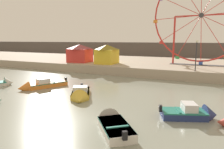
% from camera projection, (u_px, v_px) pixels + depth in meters
% --- Properties ---
extents(ground_plane, '(240.00, 240.00, 0.00)m').
position_uv_depth(ground_plane, '(66.00, 123.00, 13.14)').
color(ground_plane, gray).
extents(quay_promenade, '(110.00, 19.83, 1.29)m').
position_uv_depth(quay_promenade, '(160.00, 65.00, 37.13)').
color(quay_promenade, tan).
rests_on(quay_promenade, ground_plane).
extents(distant_town_skyline, '(140.00, 3.00, 4.40)m').
position_uv_depth(distant_town_skyline, '(176.00, 51.00, 53.67)').
color(distant_town_skyline, '#564C47').
rests_on(distant_town_skyline, ground_plane).
extents(motorboat_mustard_yellow, '(3.62, 4.68, 1.52)m').
position_uv_depth(motorboat_mustard_yellow, '(80.00, 95.00, 18.73)').
color(motorboat_mustard_yellow, gold).
rests_on(motorboat_mustard_yellow, ground_plane).
extents(motorboat_navy_blue, '(3.88, 2.65, 1.47)m').
position_uv_depth(motorboat_navy_blue, '(193.00, 113.00, 13.92)').
color(motorboat_navy_blue, navy).
rests_on(motorboat_navy_blue, ground_plane).
extents(motorboat_orange_hull, '(3.41, 5.31, 1.39)m').
position_uv_depth(motorboat_orange_hull, '(40.00, 85.00, 22.53)').
color(motorboat_orange_hull, orange).
rests_on(motorboat_orange_hull, ground_plane).
extents(motorboat_white_red_stripe, '(3.59, 3.89, 1.40)m').
position_uv_depth(motorboat_white_red_stripe, '(112.00, 123.00, 12.41)').
color(motorboat_white_red_stripe, silver).
rests_on(motorboat_white_red_stripe, ground_plane).
extents(ferris_wheel_red_frame, '(14.23, 1.20, 14.41)m').
position_uv_depth(ferris_wheel_red_frame, '(201.00, 17.00, 31.02)').
color(ferris_wheel_red_frame, red).
rests_on(ferris_wheel_red_frame, quay_promenade).
extents(carnival_booth_yellow_awning, '(3.30, 3.78, 3.08)m').
position_uv_depth(carnival_booth_yellow_awning, '(107.00, 54.00, 33.92)').
color(carnival_booth_yellow_awning, yellow).
rests_on(carnival_booth_yellow_awning, quay_promenade).
extents(carnival_booth_red_striped, '(4.20, 3.98, 3.07)m').
position_uv_depth(carnival_booth_red_striped, '(80.00, 53.00, 36.27)').
color(carnival_booth_red_striped, red).
rests_on(carnival_booth_red_striped, quay_promenade).
extents(promenade_lamp_far, '(0.32, 0.32, 3.85)m').
position_uv_depth(promenade_lamp_far, '(196.00, 51.00, 25.49)').
color(promenade_lamp_far, '#2D2D33').
rests_on(promenade_lamp_far, quay_promenade).
extents(mooring_buoy_orange, '(0.44, 0.44, 0.44)m').
position_uv_depth(mooring_buoy_orange, '(44.00, 79.00, 26.40)').
color(mooring_buoy_orange, yellow).
rests_on(mooring_buoy_orange, ground_plane).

